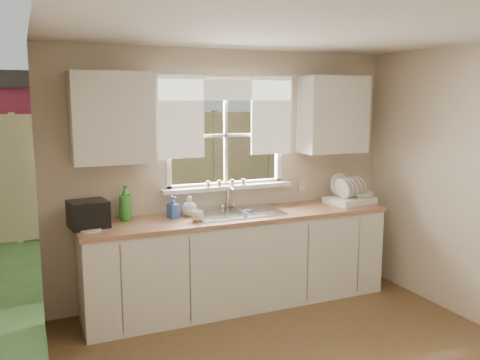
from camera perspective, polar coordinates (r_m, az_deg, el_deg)
name	(u,v)px	position (r m, az deg, el deg)	size (l,w,h in m)	color
room_walls	(345,221)	(3.36, 11.67, -4.49)	(3.62, 4.02, 2.50)	beige
ceiling	(345,20)	(3.36, 11.73, 17.19)	(3.60, 4.00, 0.02)	silver
window	(226,152)	(5.13, -1.55, 3.18)	(1.38, 0.16, 1.06)	white
curtains	(228,107)	(5.05, -1.36, 8.18)	(1.50, 0.03, 0.81)	white
base_cabinets	(239,261)	(5.06, -0.14, -9.10)	(3.00, 0.62, 0.87)	silver
countertop	(239,216)	(4.93, -0.14, -4.08)	(3.04, 0.65, 0.04)	#A57352
upper_cabinet_left	(112,118)	(4.62, -14.19, 6.78)	(0.70, 0.33, 0.80)	silver
upper_cabinet_right	(333,115)	(5.48, 10.45, 7.23)	(0.70, 0.33, 0.80)	silver
wall_outlet	(302,186)	(5.55, 6.99, -0.66)	(0.08, 0.01, 0.12)	beige
sill_jars	(226,183)	(5.10, -1.60, -0.32)	(0.42, 0.04, 0.06)	brown
backyard	(140,30)	(11.51, -11.19, 16.18)	(20.00, 10.00, 6.13)	#335421
sink	(238,221)	(4.97, -0.28, -4.59)	(0.88, 0.52, 0.40)	#B7B7BC
dish_rack	(349,196)	(5.56, 12.18, -1.79)	(0.52, 0.43, 0.31)	white
bowl	(363,194)	(5.59, 13.60, -1.59)	(0.24, 0.24, 0.06)	silver
soap_bottle_a	(125,203)	(4.78, -12.78, -2.53)	(0.12, 0.13, 0.32)	green
soap_bottle_b	(173,207)	(4.79, -7.51, -3.05)	(0.09, 0.10, 0.21)	#305AB7
soap_bottle_c	(190,206)	(4.86, -5.69, -2.94)	(0.15, 0.15, 0.19)	beige
saucer	(91,230)	(4.50, -16.40, -5.44)	(0.17, 0.17, 0.01)	white
cup	(197,216)	(4.67, -4.86, -4.03)	(0.12, 0.12, 0.09)	silver
black_appliance	(88,214)	(4.60, -16.68, -3.68)	(0.32, 0.28, 0.24)	black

